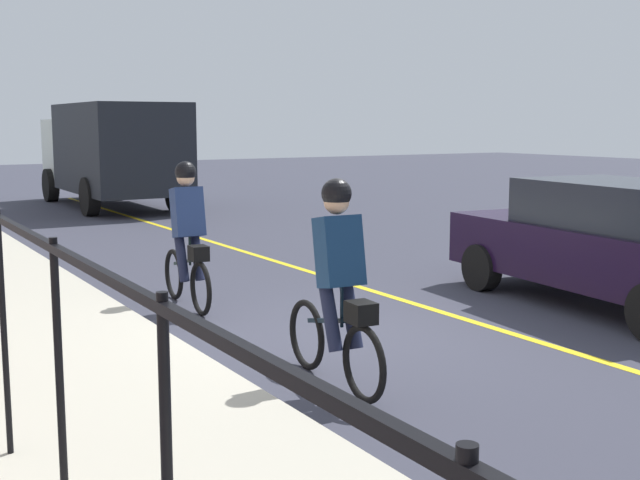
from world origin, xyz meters
name	(u,v)px	position (x,y,z in m)	size (l,w,h in m)	color
ground_plane	(341,334)	(0.00, 0.00, 0.00)	(80.00, 80.00, 0.00)	#363745
lane_line_centre	(454,316)	(0.00, -1.60, 0.00)	(36.00, 0.12, 0.01)	yellow
sidewalk	(16,376)	(0.00, 3.40, 0.07)	(40.00, 3.20, 0.15)	#B7B29F
cyclist_lead	(188,236)	(2.02, 0.95, 0.91)	(1.71, 0.38, 1.83)	black
cyclist_follow	(338,285)	(-1.53, 1.01, 0.91)	(1.71, 0.38, 1.83)	black
patrol_sedan	(615,242)	(-0.65, -3.61, 0.82)	(4.55, 2.26, 1.58)	black
box_truck_background	(112,150)	(14.64, -1.96, 1.55)	(6.74, 2.61, 2.78)	black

